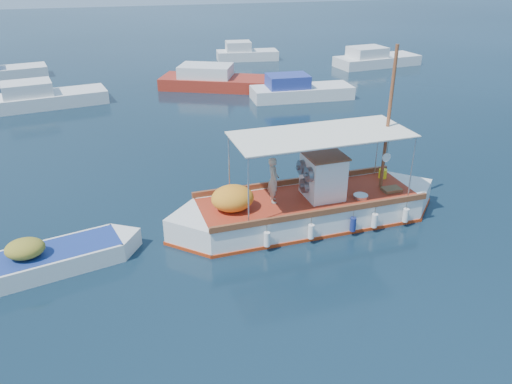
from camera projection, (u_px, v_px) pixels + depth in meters
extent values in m
plane|color=black|center=(291.00, 231.00, 17.23)|extent=(160.00, 160.00, 0.00)
cube|color=white|center=(308.00, 212.00, 17.70)|extent=(7.79, 3.00, 1.12)
cube|color=white|center=(202.00, 229.00, 16.63)|extent=(2.55, 2.55, 1.12)
cube|color=white|center=(401.00, 197.00, 18.77)|extent=(2.55, 2.55, 1.12)
cube|color=#AB3110|center=(307.00, 221.00, 17.85)|extent=(7.90, 3.09, 0.18)
cube|color=#A02E18|center=(309.00, 199.00, 17.47)|extent=(7.78, 2.80, 0.06)
cube|color=brown|center=(295.00, 181.00, 18.51)|extent=(7.75, 0.56, 0.20)
cube|color=brown|center=(324.00, 212.00, 16.31)|extent=(7.75, 0.56, 0.20)
cube|color=white|center=(323.00, 176.00, 17.27)|extent=(1.30, 1.40, 1.53)
cube|color=brown|center=(324.00, 155.00, 16.92)|extent=(1.41, 1.50, 0.06)
cylinder|color=slate|center=(310.00, 174.00, 16.67)|extent=(0.25, 0.52, 0.51)
cylinder|color=slate|center=(302.00, 167.00, 17.22)|extent=(0.25, 0.52, 0.51)
cylinder|color=slate|center=(305.00, 186.00, 17.19)|extent=(0.25, 0.52, 0.51)
cylinder|color=brown|center=(388.00, 120.00, 17.14)|extent=(0.13, 0.13, 5.10)
cylinder|color=brown|center=(366.00, 134.00, 17.09)|extent=(1.84, 0.19, 0.08)
cylinder|color=silver|center=(229.00, 165.00, 17.20)|extent=(0.05, 0.05, 2.30)
cylinder|color=silver|center=(248.00, 192.00, 15.28)|extent=(0.05, 0.05, 2.30)
cylinder|color=silver|center=(377.00, 146.00, 18.83)|extent=(0.05, 0.05, 2.30)
cylinder|color=silver|center=(412.00, 169.00, 16.91)|extent=(0.05, 0.05, 2.30)
cube|color=silver|center=(322.00, 134.00, 16.54)|extent=(6.16, 2.80, 0.04)
ellipsoid|color=orange|center=(233.00, 198.00, 16.50)|extent=(1.50, 1.30, 0.86)
cube|color=yellow|center=(336.00, 182.00, 18.22)|extent=(0.27, 0.20, 0.41)
cylinder|color=yellow|center=(383.00, 174.00, 18.94)|extent=(0.32, 0.32, 0.35)
cube|color=brown|center=(391.00, 190.00, 17.94)|extent=(0.69, 0.50, 0.12)
cylinder|color=#B2B2B2|center=(361.00, 196.00, 17.44)|extent=(0.54, 0.54, 0.12)
cylinder|color=white|center=(386.00, 157.00, 16.44)|extent=(0.31, 0.05, 0.31)
cylinder|color=white|center=(267.00, 239.00, 15.86)|extent=(0.22, 0.22, 0.49)
cylinder|color=navy|center=(353.00, 224.00, 16.72)|extent=(0.22, 0.22, 0.49)
cylinder|color=white|center=(406.00, 215.00, 17.29)|extent=(0.22, 0.22, 0.49)
imported|color=#B3AA94|center=(273.00, 180.00, 16.86)|extent=(0.45, 0.63, 1.62)
cube|color=white|center=(54.00, 261.00, 15.16)|extent=(4.23, 2.50, 0.78)
cube|color=white|center=(118.00, 244.00, 16.04)|extent=(1.50, 1.50, 0.78)
cube|color=navy|center=(52.00, 251.00, 15.00)|extent=(4.18, 2.34, 0.04)
ellipsoid|color=olive|center=(25.00, 249.00, 14.57)|extent=(1.34, 1.19, 0.57)
cube|color=silver|center=(48.00, 101.00, 30.95)|extent=(7.35, 3.74, 1.00)
cube|color=silver|center=(27.00, 89.00, 30.14)|extent=(3.15, 2.55, 0.80)
cube|color=maroon|center=(225.00, 84.00, 34.78)|extent=(9.22, 6.07, 1.00)
cube|color=silver|center=(206.00, 71.00, 34.56)|extent=(4.19, 3.59, 0.80)
cube|color=silver|center=(302.00, 94.00, 32.47)|extent=(6.58, 2.41, 1.00)
cube|color=navy|center=(288.00, 81.00, 31.88)|extent=(2.67, 1.95, 0.80)
cube|color=silver|center=(377.00, 62.00, 41.73)|extent=(7.40, 3.57, 1.00)
cube|color=silver|center=(367.00, 52.00, 40.97)|extent=(3.13, 2.59, 0.80)
cube|color=silver|center=(247.00, 56.00, 43.96)|extent=(5.46, 2.49, 1.00)
cube|color=silver|center=(238.00, 46.00, 43.45)|extent=(2.27, 1.89, 0.80)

